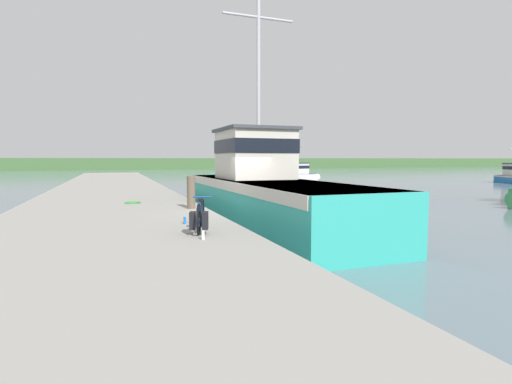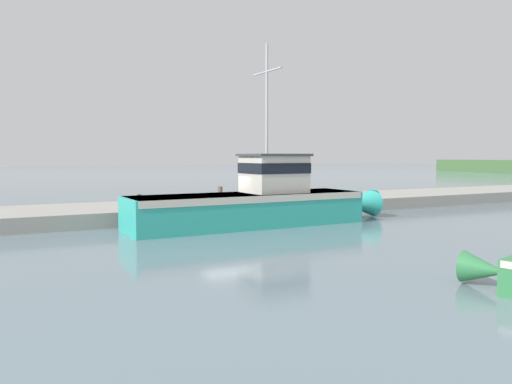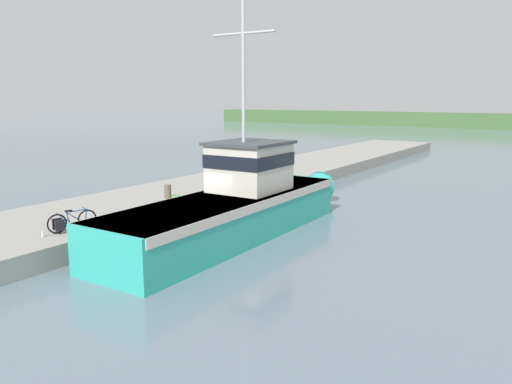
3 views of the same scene
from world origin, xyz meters
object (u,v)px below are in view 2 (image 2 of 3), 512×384
object	(u,v)px
fishing_boat_main	(259,201)
mooring_post	(220,196)
bicycle_touring	(139,202)
water_bottle_on_curb	(120,208)
water_bottle_by_bike	(161,206)

from	to	relation	value
fishing_boat_main	mooring_post	xyz separation A→B (m)	(-2.92, -0.91, 0.05)
bicycle_touring	water_bottle_on_curb	size ratio (longest dim) A/B	8.77
bicycle_touring	water_bottle_by_bike	size ratio (longest dim) A/B	9.28
fishing_boat_main	water_bottle_on_curb	world-z (taller)	fishing_boat_main
fishing_boat_main	water_bottle_on_curb	distance (m)	7.23
fishing_boat_main	bicycle_touring	xyz separation A→B (m)	(-3.53, -5.30, -0.15)
bicycle_touring	water_bottle_by_bike	xyz separation A→B (m)	(-0.14, 1.23, -0.26)
bicycle_touring	water_bottle_on_curb	xyz separation A→B (m)	(-0.13, -0.92, -0.25)
water_bottle_on_curb	mooring_post	bearing A→B (deg)	81.99
fishing_boat_main	mooring_post	distance (m)	3.05
bicycle_touring	water_bottle_on_curb	distance (m)	0.96
water_bottle_by_bike	bicycle_touring	bearing A→B (deg)	-83.31
bicycle_touring	mooring_post	size ratio (longest dim) A/B	1.56
fishing_boat_main	mooring_post	world-z (taller)	fishing_boat_main
bicycle_touring	water_bottle_on_curb	world-z (taller)	bicycle_touring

